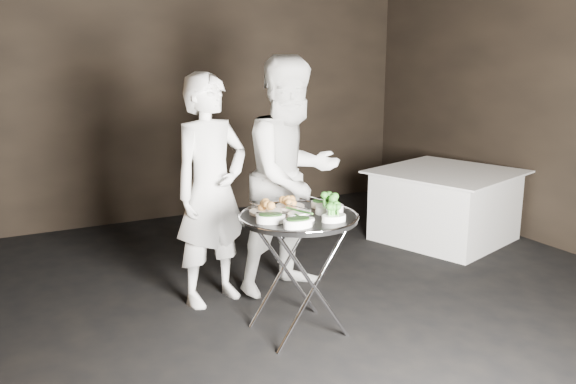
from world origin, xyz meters
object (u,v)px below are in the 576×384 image
tray_stand (298,269)px  waiter_left (211,191)px  serving_tray (299,217)px  waiter_right (292,176)px  dining_table (445,205)px

tray_stand → waiter_left: bearing=111.9°
serving_tray → waiter_left: 0.84m
waiter_right → serving_tray: bearing=-125.5°
waiter_right → dining_table: (1.97, 0.43, -0.57)m
tray_stand → waiter_right: bearing=65.0°
serving_tray → dining_table: (2.30, 1.14, -0.46)m
waiter_right → dining_table: waiter_right is taller
waiter_left → waiter_right: 0.65m
tray_stand → dining_table: size_ratio=0.65×
serving_tray → waiter_left: size_ratio=0.46×
waiter_left → dining_table: 2.69m
serving_tray → tray_stand: bearing=0.0°
tray_stand → dining_table: (2.30, 1.14, -0.10)m
waiter_right → dining_table: 2.09m
dining_table → waiter_right: bearing=-167.8°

